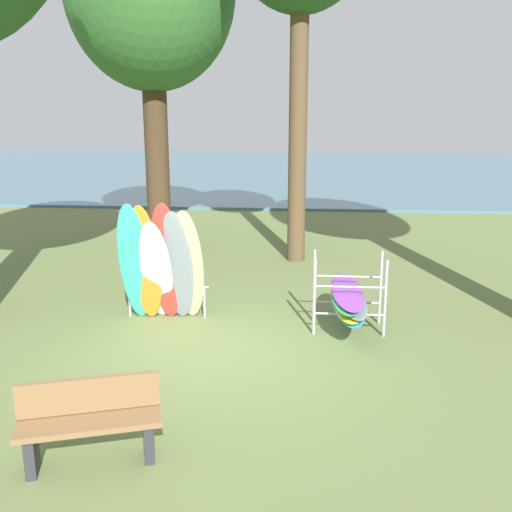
% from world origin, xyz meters
% --- Properties ---
extents(ground_plane, '(80.00, 80.00, 0.00)m').
position_xyz_m(ground_plane, '(0.00, 0.00, 0.00)').
color(ground_plane, olive).
extents(lake_water, '(80.00, 36.00, 0.10)m').
position_xyz_m(lake_water, '(0.00, 31.00, 0.05)').
color(lake_water, '#477084').
rests_on(lake_water, ground).
extents(leaning_board_pile, '(1.46, 0.81, 2.09)m').
position_xyz_m(leaning_board_pile, '(-1.20, 1.04, 0.99)').
color(leaning_board_pile, '#38B2AD').
rests_on(leaning_board_pile, ground).
extents(board_storage_rack, '(1.15, 2.13, 1.25)m').
position_xyz_m(board_storage_rack, '(1.88, 1.04, 0.52)').
color(board_storage_rack, '#9EA0A5').
rests_on(board_storage_rack, ground).
extents(park_bench, '(1.46, 0.83, 0.85)m').
position_xyz_m(park_bench, '(-0.93, -2.93, 0.45)').
color(park_bench, '#2D2D33').
rests_on(park_bench, ground).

